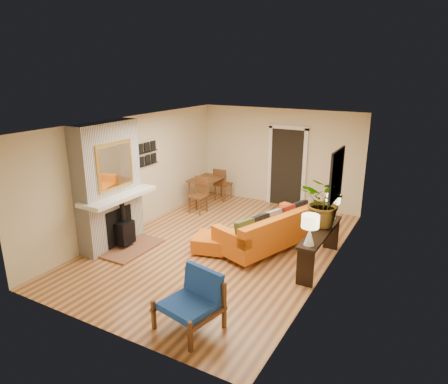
% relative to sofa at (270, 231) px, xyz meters
% --- Properties ---
extents(room_shell, '(6.50, 6.50, 6.50)m').
position_rel_sofa_xyz_m(room_shell, '(-0.36, 2.20, 0.85)').
color(room_shell, tan).
rests_on(room_shell, ground).
extents(fireplace, '(1.09, 1.68, 2.60)m').
position_rel_sofa_xyz_m(fireplace, '(-2.96, -1.43, 0.85)').
color(fireplace, white).
rests_on(fireplace, ground).
extents(sofa, '(1.64, 2.43, 0.88)m').
position_rel_sofa_xyz_m(sofa, '(0.00, 0.00, 0.00)').
color(sofa, silver).
rests_on(sofa, ground).
extents(ottoman, '(0.82, 0.82, 0.34)m').
position_rel_sofa_xyz_m(ottoman, '(-0.99, -0.71, -0.19)').
color(ottoman, silver).
rests_on(ottoman, ground).
extents(blue_chair, '(0.94, 0.92, 0.83)m').
position_rel_sofa_xyz_m(blue_chair, '(0.05, -2.94, 0.06)').
color(blue_chair, brown).
rests_on(blue_chair, ground).
extents(dining_table, '(0.73, 1.70, 0.92)m').
position_rel_sofa_xyz_m(dining_table, '(-2.54, 1.75, 0.21)').
color(dining_table, brown).
rests_on(dining_table, ground).
extents(console_table, '(0.34, 1.85, 0.72)m').
position_rel_sofa_xyz_m(console_table, '(1.11, -0.25, 0.19)').
color(console_table, black).
rests_on(console_table, ground).
extents(lamp_near, '(0.30, 0.30, 0.54)m').
position_rel_sofa_xyz_m(lamp_near, '(1.11, -0.98, 0.68)').
color(lamp_near, white).
rests_on(lamp_near, console_table).
extents(lamp_far, '(0.30, 0.30, 0.54)m').
position_rel_sofa_xyz_m(lamp_far, '(1.11, 0.47, 0.68)').
color(lamp_far, white).
rests_on(lamp_far, console_table).
extents(houseplant, '(1.09, 1.03, 0.96)m').
position_rel_sofa_xyz_m(houseplant, '(1.10, -0.03, 0.82)').
color(houseplant, '#1E5919').
rests_on(houseplant, console_table).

